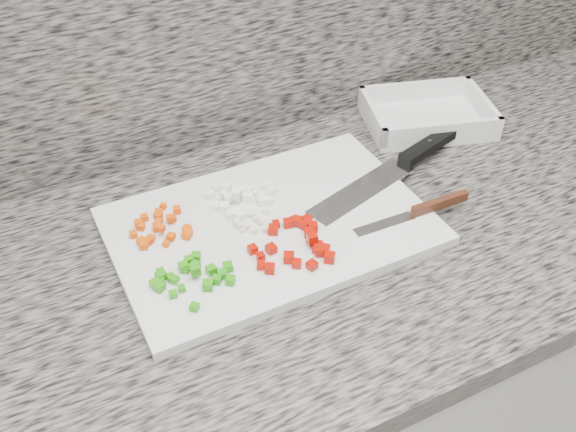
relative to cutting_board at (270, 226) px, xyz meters
The scene contains 11 objects.
cabinet 0.48m from the cutting_board, 91.44° to the right, with size 3.92×0.62×0.86m, color silver.
countertop 0.05m from the cutting_board, 91.44° to the right, with size 3.96×0.64×0.04m, color #656059.
cutting_board is the anchor object (origin of this frame).
carrot_pile 0.17m from the cutting_board, 159.78° to the left, with size 0.09×0.10×0.02m.
onion_pile 0.07m from the cutting_board, 107.22° to the left, with size 0.11×0.10×0.02m.
green_pepper_pile 0.16m from the cutting_board, 158.46° to the right, with size 0.12×0.10×0.02m.
red_pepper_pile 0.07m from the cutting_board, 78.24° to the right, with size 0.12×0.12×0.02m.
garlic_pile 0.03m from the cutting_board, behind, with size 0.05×0.05×0.01m.
chef_knife 0.28m from the cutting_board, ahead, with size 0.35×0.13×0.02m.
paring_knife 0.24m from the cutting_board, 20.83° to the right, with size 0.20×0.02×0.02m.
tray 0.42m from the cutting_board, 19.80° to the left, with size 0.26×0.22×0.05m.
Camera 1 is at (-0.31, 0.81, 1.55)m, focal length 40.00 mm.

